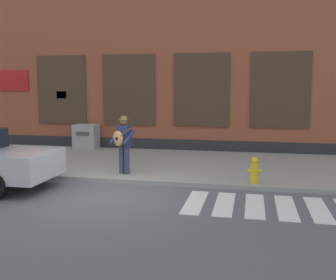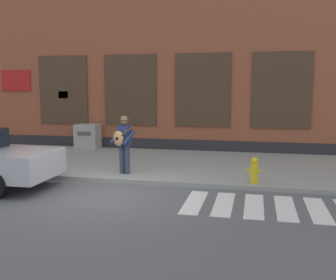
{
  "view_description": "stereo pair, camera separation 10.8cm",
  "coord_description": "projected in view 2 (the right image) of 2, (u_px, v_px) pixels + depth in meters",
  "views": [
    {
      "loc": [
        3.48,
        -8.84,
        2.6
      ],
      "look_at": [
        1.26,
        1.46,
        1.21
      ],
      "focal_mm": 42.0,
      "sensor_mm": 36.0,
      "label": 1
    },
    {
      "loc": [
        3.58,
        -8.82,
        2.6
      ],
      "look_at": [
        1.26,
        1.46,
        1.21
      ],
      "focal_mm": 42.0,
      "sensor_mm": 36.0,
      "label": 2
    }
  ],
  "objects": [
    {
      "name": "fire_hydrant",
      "position": [
        254.0,
        170.0,
        10.26
      ],
      "size": [
        0.38,
        0.2,
        0.7
      ],
      "color": "gold",
      "rests_on": "sidewalk"
    },
    {
      "name": "ground_plane",
      "position": [
        105.0,
        195.0,
        9.65
      ],
      "size": [
        160.0,
        160.0,
        0.0
      ],
      "primitive_type": "plane",
      "color": "#56565B"
    },
    {
      "name": "crosswalk",
      "position": [
        318.0,
        210.0,
        8.43
      ],
      "size": [
        5.78,
        1.9,
        0.01
      ],
      "color": "silver",
      "rests_on": "ground"
    },
    {
      "name": "busker",
      "position": [
        123.0,
        141.0,
        11.32
      ],
      "size": [
        0.72,
        0.67,
        1.68
      ],
      "color": "#33384C",
      "rests_on": "sidewalk"
    },
    {
      "name": "utility_box",
      "position": [
        88.0,
        136.0,
        16.27
      ],
      "size": [
        0.96,
        0.7,
        1.0
      ],
      "color": "#9E9E9E",
      "rests_on": "sidewalk"
    },
    {
      "name": "building_backdrop",
      "position": [
        176.0,
        49.0,
        17.44
      ],
      "size": [
        28.0,
        4.06,
        8.73
      ],
      "color": "brown",
      "rests_on": "ground"
    },
    {
      "name": "sidewalk",
      "position": [
        148.0,
        163.0,
        13.41
      ],
      "size": [
        28.0,
        5.5,
        0.13
      ],
      "color": "gray",
      "rests_on": "ground"
    }
  ]
}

